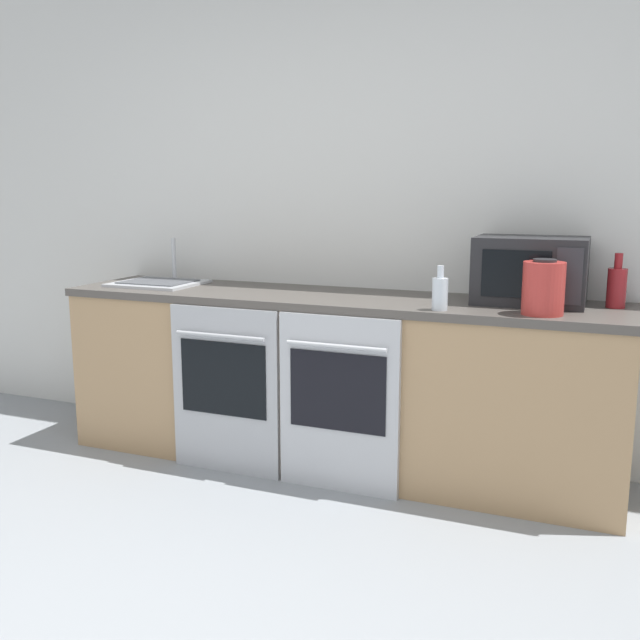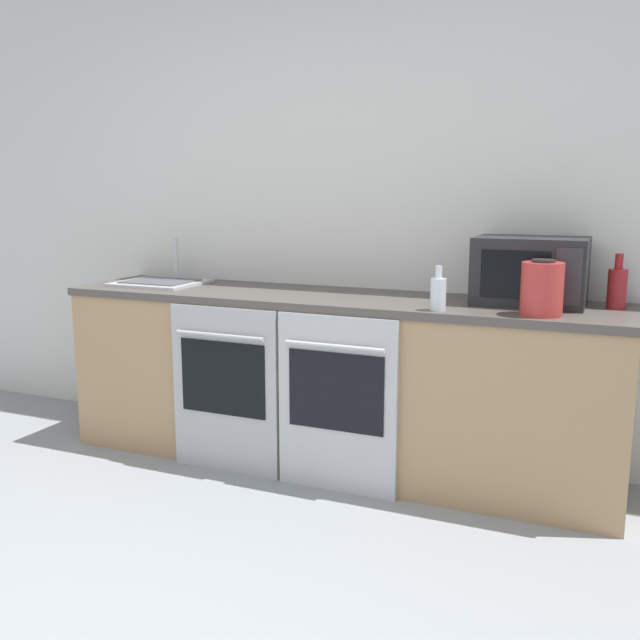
% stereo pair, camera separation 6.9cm
% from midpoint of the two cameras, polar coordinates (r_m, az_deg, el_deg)
% --- Properties ---
extents(wall_back, '(10.00, 0.06, 2.60)m').
position_cam_midpoint_polar(wall_back, '(3.88, 2.47, 8.73)').
color(wall_back, silver).
rests_on(wall_back, ground_plane).
extents(counter_back, '(2.86, 0.65, 0.89)m').
position_cam_midpoint_polar(counter_back, '(3.69, 0.56, -4.82)').
color(counter_back, tan).
rests_on(counter_back, ground_plane).
extents(oven_left, '(0.59, 0.06, 0.85)m').
position_cam_midpoint_polar(oven_left, '(3.60, -8.16, -5.54)').
color(oven_left, '#A8AAAF').
rests_on(oven_left, ground_plane).
extents(oven_right, '(0.59, 0.06, 0.85)m').
position_cam_midpoint_polar(oven_right, '(3.35, 0.88, -6.68)').
color(oven_right, '#B7BABF').
rests_on(oven_right, ground_plane).
extents(microwave, '(0.50, 0.34, 0.31)m').
position_cam_midpoint_polar(microwave, '(3.44, 15.93, 3.82)').
color(microwave, '#232326').
rests_on(microwave, counter_back).
extents(bottle_clear, '(0.07, 0.07, 0.20)m').
position_cam_midpoint_polar(bottle_clear, '(3.18, 8.96, 2.17)').
color(bottle_clear, silver).
rests_on(bottle_clear, counter_back).
extents(bottle_red, '(0.08, 0.08, 0.25)m').
position_cam_midpoint_polar(bottle_red, '(3.46, 22.12, 2.51)').
color(bottle_red, maroon).
rests_on(bottle_red, counter_back).
extents(kettle, '(0.18, 0.18, 0.24)m').
position_cam_midpoint_polar(kettle, '(3.16, 16.85, 2.47)').
color(kettle, '#B2332D').
rests_on(kettle, counter_back).
extents(sink, '(0.46, 0.41, 0.25)m').
position_cam_midpoint_polar(sink, '(4.10, -13.23, 2.98)').
color(sink, '#B7BABF').
rests_on(sink, counter_back).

